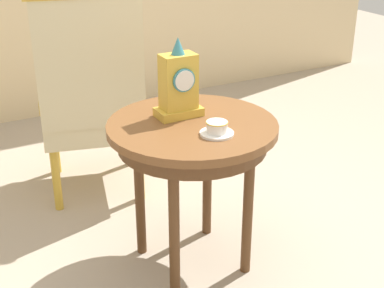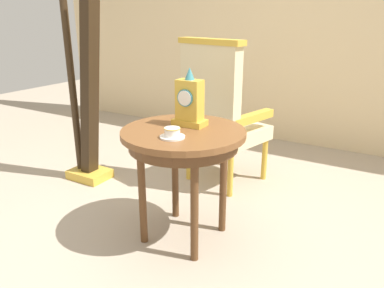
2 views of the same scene
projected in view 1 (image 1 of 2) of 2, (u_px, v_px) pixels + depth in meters
name	position (u px, v px, depth m)	size (l,w,h in m)	color
ground_plane	(187.00, 273.00, 2.46)	(10.00, 10.00, 0.00)	tan
side_table	(192.00, 141.00, 2.30)	(0.71, 0.71, 0.68)	brown
teacup_left	(217.00, 129.00, 2.14)	(0.13, 0.13, 0.06)	white
mantel_clock	(179.00, 85.00, 2.28)	(0.19, 0.11, 0.34)	gold
armchair	(91.00, 93.00, 2.87)	(0.66, 0.65, 1.14)	beige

